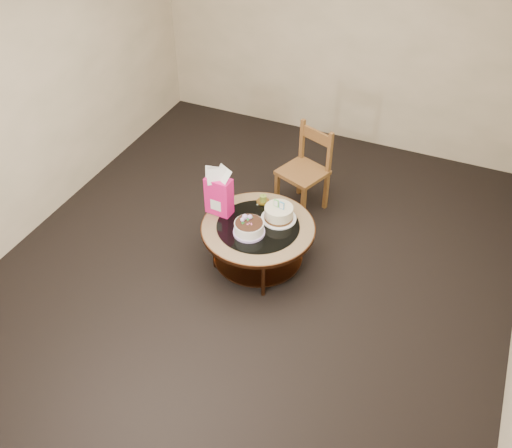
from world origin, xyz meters
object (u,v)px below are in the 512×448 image
at_px(coffee_table, 258,232).
at_px(dining_chair, 305,170).
at_px(cream_cake, 279,213).
at_px(decorated_cake, 249,228).
at_px(gift_bag, 219,191).

relative_size(coffee_table, dining_chair, 1.13).
xyz_separation_m(cream_cake, dining_chair, (-0.04, 0.83, -0.07)).
height_order(coffee_table, cream_cake, cream_cake).
height_order(coffee_table, decorated_cake, decorated_cake).
relative_size(cream_cake, dining_chair, 0.36).
xyz_separation_m(decorated_cake, dining_chair, (0.12, 1.11, -0.06)).
relative_size(coffee_table, cream_cake, 3.19).
bearing_deg(gift_bag, dining_chair, 67.22).
bearing_deg(decorated_cake, dining_chair, 83.82).
xyz_separation_m(decorated_cake, gift_bag, (-0.36, 0.16, 0.18)).
xyz_separation_m(decorated_cake, cream_cake, (0.16, 0.28, 0.01)).
bearing_deg(dining_chair, coffee_table, -73.96).
relative_size(decorated_cake, dining_chair, 0.31).
bearing_deg(coffee_table, decorated_cake, -105.73).
height_order(cream_cake, dining_chair, dining_chair).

